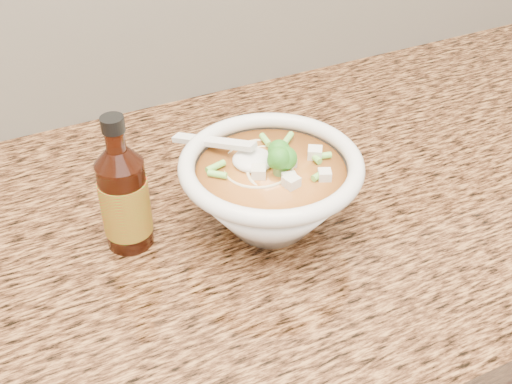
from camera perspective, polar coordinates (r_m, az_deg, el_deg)
name	(u,v)px	position (r m, az deg, el deg)	size (l,w,h in m)	color
counter_slab	(116,259)	(0.81, -12.33, -5.87)	(4.00, 0.68, 0.04)	#9A6738
soup_bowl	(271,191)	(0.78, 1.31, 0.09)	(0.22, 0.23, 0.12)	white
hot_sauce_bottle	(124,198)	(0.76, -11.62, -0.57)	(0.07, 0.07, 0.18)	#3D1308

